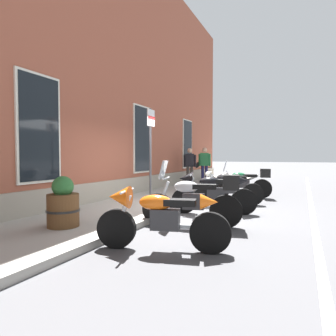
# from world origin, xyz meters

# --- Properties ---
(ground_plane) EXTENTS (140.00, 140.00, 0.00)m
(ground_plane) POSITION_xyz_m (0.00, 0.00, 0.00)
(ground_plane) COLOR #424244
(sidewalk) EXTENTS (29.46, 2.58, 0.13)m
(sidewalk) POSITION_xyz_m (0.00, 1.29, 0.07)
(sidewalk) COLOR gray
(sidewalk) RESTS_ON ground_plane
(lane_stripe) EXTENTS (29.46, 0.12, 0.01)m
(lane_stripe) POSITION_xyz_m (0.00, -3.20, 0.00)
(lane_stripe) COLOR silver
(lane_stripe) RESTS_ON ground_plane
(brick_pub_facade) EXTENTS (23.46, 7.51, 9.21)m
(brick_pub_facade) POSITION_xyz_m (0.00, 6.29, 4.60)
(brick_pub_facade) COLOR brown
(brick_pub_facade) RESTS_ON ground_plane
(motorcycle_orange_sport) EXTENTS (0.79, 2.06, 1.00)m
(motorcycle_orange_sport) POSITION_xyz_m (-3.20, -0.93, 0.55)
(motorcycle_orange_sport) COLOR black
(motorcycle_orange_sport) RESTS_ON ground_plane
(motorcycle_silver_touring) EXTENTS (0.83, 2.08, 1.37)m
(motorcycle_silver_touring) POSITION_xyz_m (-1.46, -0.95, 0.57)
(motorcycle_silver_touring) COLOR black
(motorcycle_silver_touring) RESTS_ON ground_plane
(motorcycle_black_sport) EXTENTS (0.85, 2.08, 1.07)m
(motorcycle_black_sport) POSITION_xyz_m (-0.08, -0.84, 0.58)
(motorcycle_black_sport) COLOR black
(motorcycle_black_sport) RESTS_ON ground_plane
(motorcycle_black_naked) EXTENTS (0.79, 2.03, 1.00)m
(motorcycle_black_naked) POSITION_xyz_m (1.52, -0.91, 0.49)
(motorcycle_black_naked) COLOR black
(motorcycle_black_naked) RESTS_ON ground_plane
(motorcycle_green_touring) EXTENTS (0.80, 2.03, 1.32)m
(motorcycle_green_touring) POSITION_xyz_m (3.20, -1.10, 0.55)
(motorcycle_green_touring) COLOR black
(motorcycle_green_touring) RESTS_ON ground_plane
(pedestrian_dark_jacket) EXTENTS (0.35, 0.64, 1.71)m
(pedestrian_dark_jacket) POSITION_xyz_m (5.59, 1.86, 1.09)
(pedestrian_dark_jacket) COLOR #38332D
(pedestrian_dark_jacket) RESTS_ON sidewalk
(pedestrian_striped_shirt) EXTENTS (0.27, 0.65, 1.76)m
(pedestrian_striped_shirt) POSITION_xyz_m (6.24, 1.36, 1.13)
(pedestrian_striped_shirt) COLOR #1E1E4C
(pedestrian_striped_shirt) RESTS_ON sidewalk
(parking_sign) EXTENTS (0.36, 0.07, 2.60)m
(parking_sign) POSITION_xyz_m (-0.35, 0.73, 1.80)
(parking_sign) COLOR #4C4C51
(parking_sign) RESTS_ON sidewalk
(barrel_planter) EXTENTS (0.62, 0.62, 0.96)m
(barrel_planter) POSITION_xyz_m (-3.07, 1.14, 0.54)
(barrel_planter) COLOR brown
(barrel_planter) RESTS_ON sidewalk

